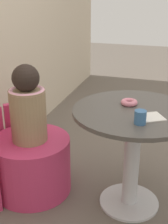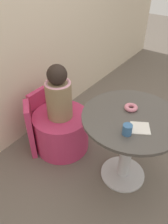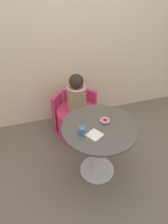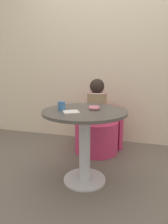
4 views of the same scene
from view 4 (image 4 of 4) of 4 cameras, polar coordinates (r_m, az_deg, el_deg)
ground_plane at (r=2.05m, az=2.50°, el=-18.38°), size 12.00×12.00×0.00m
back_wall at (r=2.87m, az=8.25°, el=15.35°), size 6.00×0.06×2.40m
round_table at (r=1.82m, az=0.19°, el=-5.23°), size 0.76×0.76×0.69m
tub_chair at (r=2.56m, az=3.56°, el=-6.94°), size 0.55×0.55×0.40m
booth_backrest at (r=2.74m, az=4.62°, el=-3.78°), size 0.64×0.24×0.57m
child_figure at (r=2.45m, az=3.70°, el=2.86°), size 0.24×0.24×0.52m
donut at (r=1.79m, az=2.94°, el=1.21°), size 0.10×0.10×0.03m
cup at (r=1.77m, az=-6.42°, el=1.74°), size 0.07×0.07×0.08m
paper_napkin at (r=1.70m, az=-3.72°, el=0.09°), size 0.18×0.18×0.01m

